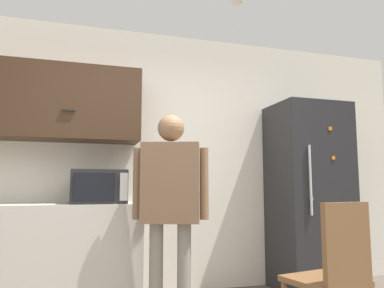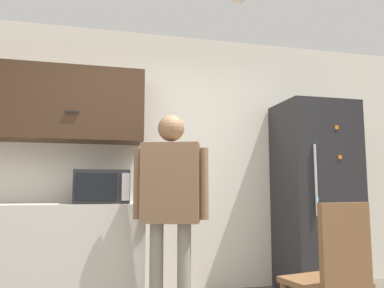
{
  "view_description": "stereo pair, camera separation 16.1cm",
  "coord_description": "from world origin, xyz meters",
  "px_view_note": "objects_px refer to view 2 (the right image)",
  "views": [
    {
      "loc": [
        -0.72,
        -1.76,
        1.05
      ],
      "look_at": [
        0.14,
        1.13,
        1.41
      ],
      "focal_mm": 35.0,
      "sensor_mm": 36.0,
      "label": 1
    },
    {
      "loc": [
        -0.57,
        -1.8,
        1.05
      ],
      "look_at": [
        0.14,
        1.13,
        1.41
      ],
      "focal_mm": 35.0,
      "sensor_mm": 36.0,
      "label": 2
    }
  ],
  "objects_px": {
    "microwave": "(102,187)",
    "chair": "(334,270)",
    "refrigerator": "(316,195)",
    "person": "(171,193)"
  },
  "relations": [
    {
      "from": "microwave",
      "to": "refrigerator",
      "type": "bearing_deg",
      "value": 1.62
    },
    {
      "from": "refrigerator",
      "to": "chair",
      "type": "distance_m",
      "value": 1.54
    },
    {
      "from": "microwave",
      "to": "refrigerator",
      "type": "xyz_separation_m",
      "value": [
        2.19,
        0.06,
        -0.09
      ]
    },
    {
      "from": "person",
      "to": "chair",
      "type": "bearing_deg",
      "value": -19.14
    },
    {
      "from": "refrigerator",
      "to": "chair",
      "type": "xyz_separation_m",
      "value": [
        -0.7,
        -1.29,
        -0.46
      ]
    },
    {
      "from": "chair",
      "to": "microwave",
      "type": "bearing_deg",
      "value": -50.49
    },
    {
      "from": "microwave",
      "to": "chair",
      "type": "bearing_deg",
      "value": -39.48
    },
    {
      "from": "refrigerator",
      "to": "chair",
      "type": "height_order",
      "value": "refrigerator"
    },
    {
      "from": "microwave",
      "to": "person",
      "type": "height_order",
      "value": "person"
    },
    {
      "from": "chair",
      "to": "refrigerator",
      "type": "bearing_deg",
      "value": -129.38
    }
  ]
}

